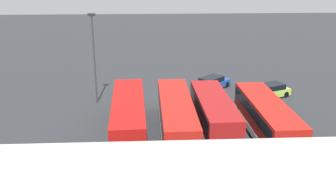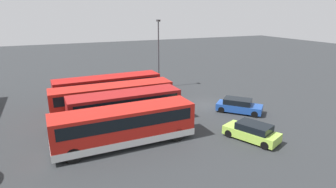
{
  "view_description": "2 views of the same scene",
  "coord_description": "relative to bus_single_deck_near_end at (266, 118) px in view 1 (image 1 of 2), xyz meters",
  "views": [
    {
      "loc": [
        3.68,
        38.1,
        13.27
      ],
      "look_at": [
        1.97,
        4.94,
        1.88
      ],
      "focal_mm": 40.67,
      "sensor_mm": 36.0,
      "label": 1
    },
    {
      "loc": [
        -24.77,
        15.3,
        9.91
      ],
      "look_at": [
        -0.49,
        4.61,
        1.98
      ],
      "focal_mm": 29.64,
      "sensor_mm": 36.0,
      "label": 2
    }
  ],
  "objects": [
    {
      "name": "lamp_post_tall",
      "position": [
        14.6,
        -8.66,
        3.52
      ],
      "size": [
        0.7,
        0.3,
        8.9
      ],
      "color": "#38383D",
      "rests_on": "ground"
    },
    {
      "name": "bus_single_deck_near_end",
      "position": [
        0.0,
        0.0,
        0.0
      ],
      "size": [
        2.83,
        10.85,
        2.95
      ],
      "color": "red",
      "rests_on": "ground"
    },
    {
      "name": "bus_single_deck_third",
      "position": [
        7.18,
        -0.76,
        0.0
      ],
      "size": [
        2.68,
        12.0,
        2.95
      ],
      "color": "red",
      "rests_on": "ground"
    },
    {
      "name": "ground_plane",
      "position": [
        5.62,
        -10.46,
        -1.62
      ],
      "size": [
        140.0,
        140.0,
        0.0
      ],
      "primitive_type": "plane",
      "color": "#2D3033"
    },
    {
      "name": "bus_single_deck_second",
      "position": [
        4.06,
        -1.16,
        -0.0
      ],
      "size": [
        2.83,
        10.15,
        2.95
      ],
      "color": "#A51919",
      "rests_on": "ground"
    },
    {
      "name": "car_small_green",
      "position": [
        -3.29,
        -9.45,
        -0.92
      ],
      "size": [
        4.65,
        3.35,
        1.43
      ],
      "color": "#A5D14C",
      "rests_on": "ground"
    },
    {
      "name": "car_hatchback_silver",
      "position": [
        2.32,
        -12.47,
        -0.92
      ],
      "size": [
        4.49,
        4.34,
        1.43
      ],
      "color": "#1E479E",
      "rests_on": "ground"
    },
    {
      "name": "bus_single_deck_fourth",
      "position": [
        11.04,
        -1.11,
        0.0
      ],
      "size": [
        3.05,
        11.82,
        2.95
      ],
      "color": "#B71411",
      "rests_on": "ground"
    }
  ]
}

